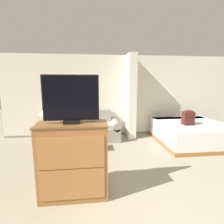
% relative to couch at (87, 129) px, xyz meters
% --- Properties ---
extents(wall_back, '(7.67, 0.16, 2.60)m').
position_rel_couch_xyz_m(wall_back, '(1.22, 0.48, 0.98)').
color(wall_back, silver).
rests_on(wall_back, ground_plane).
extents(wall_partition_pillar, '(0.24, 0.60, 2.60)m').
position_rel_couch_xyz_m(wall_partition_pillar, '(1.38, 0.12, 0.98)').
color(wall_partition_pillar, silver).
rests_on(wall_partition_pillar, ground_plane).
extents(couch, '(2.01, 0.84, 0.89)m').
position_rel_couch_xyz_m(couch, '(0.00, 0.00, 0.00)').
color(couch, gray).
rests_on(couch, ground_plane).
extents(coffee_table, '(0.76, 0.40, 0.40)m').
position_rel_couch_xyz_m(coffee_table, '(-0.07, -0.94, 0.03)').
color(coffee_table, '#996033').
rests_on(coffee_table, ground_plane).
extents(side_table, '(0.47, 0.47, 0.58)m').
position_rel_couch_xyz_m(side_table, '(-1.21, 0.05, 0.17)').
color(side_table, '#996033').
rests_on(side_table, ground_plane).
extents(table_lamp, '(0.36, 0.36, 0.45)m').
position_rel_couch_xyz_m(table_lamp, '(-1.21, 0.05, 0.57)').
color(table_lamp, tan).
rests_on(table_lamp, side_table).
extents(tv_dresser, '(1.04, 0.47, 1.16)m').
position_rel_couch_xyz_m(tv_dresser, '(-0.12, -2.71, 0.26)').
color(tv_dresser, '#996033').
rests_on(tv_dresser, ground_plane).
extents(tv, '(0.80, 0.16, 0.70)m').
position_rel_couch_xyz_m(tv, '(-0.12, -2.71, 1.19)').
color(tv, black).
rests_on(tv, tv_dresser).
extents(bed, '(1.87, 1.95, 0.59)m').
position_rel_couch_xyz_m(bed, '(3.02, -0.59, -0.02)').
color(bed, '#996033').
rests_on(bed, ground_plane).
extents(backpack, '(0.29, 0.24, 0.41)m').
position_rel_couch_xyz_m(backpack, '(2.81, -0.79, 0.48)').
color(backpack, '#471E19').
rests_on(backpack, bed).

